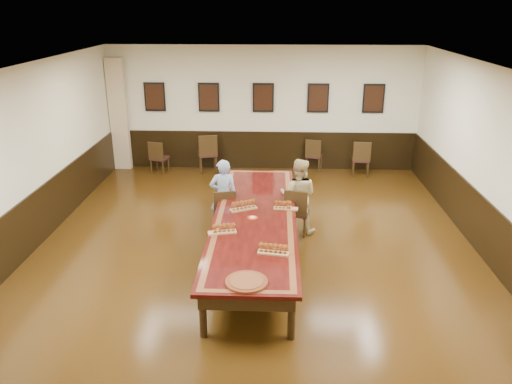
{
  "coord_description": "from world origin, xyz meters",
  "views": [
    {
      "loc": [
        0.35,
        -7.82,
        4.16
      ],
      "look_at": [
        0.0,
        0.5,
        1.0
      ],
      "focal_mm": 35.0,
      "sensor_mm": 36.0,
      "label": 1
    }
  ],
  "objects_px": {
    "conference_table": "(255,223)",
    "chair_woman": "(297,211)",
    "chair_man": "(224,210)",
    "person_man": "(223,195)",
    "spare_chair_c": "(314,154)",
    "carved_platter": "(246,282)",
    "spare_chair_d": "(361,158)",
    "spare_chair_a": "(159,157)",
    "person_woman": "(298,196)",
    "spare_chair_b": "(208,153)"
  },
  "relations": [
    {
      "from": "chair_man",
      "to": "conference_table",
      "type": "distance_m",
      "value": 1.15
    },
    {
      "from": "spare_chair_a",
      "to": "person_man",
      "type": "distance_m",
      "value": 3.98
    },
    {
      "from": "spare_chair_b",
      "to": "person_woman",
      "type": "relative_size",
      "value": 0.7
    },
    {
      "from": "person_woman",
      "to": "conference_table",
      "type": "relative_size",
      "value": 0.29
    },
    {
      "from": "spare_chair_d",
      "to": "carved_platter",
      "type": "distance_m",
      "value": 7.12
    },
    {
      "from": "person_man",
      "to": "spare_chair_d",
      "type": "bearing_deg",
      "value": -144.46
    },
    {
      "from": "conference_table",
      "to": "chair_woman",
      "type": "bearing_deg",
      "value": 50.77
    },
    {
      "from": "spare_chair_a",
      "to": "spare_chair_c",
      "type": "xyz_separation_m",
      "value": [
        4.03,
        0.39,
        0.0
      ]
    },
    {
      "from": "spare_chair_b",
      "to": "carved_platter",
      "type": "xyz_separation_m",
      "value": [
        1.43,
        -6.83,
        0.26
      ]
    },
    {
      "from": "chair_woman",
      "to": "conference_table",
      "type": "distance_m",
      "value": 1.21
    },
    {
      "from": "chair_woman",
      "to": "person_woman",
      "type": "xyz_separation_m",
      "value": [
        0.02,
        0.1,
        0.26
      ]
    },
    {
      "from": "person_woman",
      "to": "chair_woman",
      "type": "bearing_deg",
      "value": 90.0
    },
    {
      "from": "spare_chair_c",
      "to": "carved_platter",
      "type": "distance_m",
      "value": 7.18
    },
    {
      "from": "chair_woman",
      "to": "conference_table",
      "type": "height_order",
      "value": "chair_woman"
    },
    {
      "from": "chair_man",
      "to": "spare_chair_d",
      "type": "relative_size",
      "value": 0.96
    },
    {
      "from": "spare_chair_a",
      "to": "carved_platter",
      "type": "height_order",
      "value": "spare_chair_a"
    },
    {
      "from": "person_woman",
      "to": "conference_table",
      "type": "xyz_separation_m",
      "value": [
        -0.78,
        -1.03,
        -0.12
      ]
    },
    {
      "from": "chair_woman",
      "to": "spare_chair_c",
      "type": "distance_m",
      "value": 3.95
    },
    {
      "from": "spare_chair_a",
      "to": "conference_table",
      "type": "relative_size",
      "value": 0.17
    },
    {
      "from": "spare_chair_b",
      "to": "person_woman",
      "type": "xyz_separation_m",
      "value": [
        2.22,
        -3.61,
        0.22
      ]
    },
    {
      "from": "person_man",
      "to": "person_woman",
      "type": "relative_size",
      "value": 0.98
    },
    {
      "from": "spare_chair_c",
      "to": "person_woman",
      "type": "xyz_separation_m",
      "value": [
        -0.57,
        -3.81,
        0.3
      ]
    },
    {
      "from": "chair_man",
      "to": "person_man",
      "type": "height_order",
      "value": "person_man"
    },
    {
      "from": "person_man",
      "to": "conference_table",
      "type": "bearing_deg",
      "value": 110.19
    },
    {
      "from": "chair_woman",
      "to": "person_man",
      "type": "distance_m",
      "value": 1.44
    },
    {
      "from": "spare_chair_a",
      "to": "carved_platter",
      "type": "xyz_separation_m",
      "value": [
        2.66,
        -6.65,
        0.34
      ]
    },
    {
      "from": "spare_chair_d",
      "to": "person_woman",
      "type": "height_order",
      "value": "person_woman"
    },
    {
      "from": "person_man",
      "to": "carved_platter",
      "type": "bearing_deg",
      "value": 89.4
    },
    {
      "from": "conference_table",
      "to": "carved_platter",
      "type": "bearing_deg",
      "value": -90.31
    },
    {
      "from": "chair_man",
      "to": "spare_chair_b",
      "type": "relative_size",
      "value": 0.88
    },
    {
      "from": "person_woman",
      "to": "spare_chair_c",
      "type": "bearing_deg",
      "value": -87.01
    },
    {
      "from": "spare_chair_b",
      "to": "person_woman",
      "type": "bearing_deg",
      "value": 108.33
    },
    {
      "from": "chair_man",
      "to": "spare_chair_a",
      "type": "height_order",
      "value": "chair_man"
    },
    {
      "from": "spare_chair_c",
      "to": "conference_table",
      "type": "xyz_separation_m",
      "value": [
        -1.35,
        -4.84,
        0.18
      ]
    },
    {
      "from": "chair_man",
      "to": "carved_platter",
      "type": "relative_size",
      "value": 1.26
    },
    {
      "from": "spare_chair_a",
      "to": "carved_platter",
      "type": "relative_size",
      "value": 1.21
    },
    {
      "from": "conference_table",
      "to": "carved_platter",
      "type": "relative_size",
      "value": 7.02
    },
    {
      "from": "chair_man",
      "to": "spare_chair_d",
      "type": "distance_m",
      "value": 4.71
    },
    {
      "from": "person_man",
      "to": "carved_platter",
      "type": "height_order",
      "value": "person_man"
    },
    {
      "from": "chair_woman",
      "to": "conference_table",
      "type": "xyz_separation_m",
      "value": [
        -0.76,
        -0.93,
        0.14
      ]
    },
    {
      "from": "spare_chair_d",
      "to": "conference_table",
      "type": "xyz_separation_m",
      "value": [
        -2.51,
        -4.46,
        0.15
      ]
    },
    {
      "from": "chair_man",
      "to": "carved_platter",
      "type": "distance_m",
      "value": 3.22
    },
    {
      "from": "chair_man",
      "to": "spare_chair_c",
      "type": "relative_size",
      "value": 1.03
    },
    {
      "from": "spare_chair_c",
      "to": "carved_platter",
      "type": "height_order",
      "value": "spare_chair_c"
    },
    {
      "from": "spare_chair_a",
      "to": "conference_table",
      "type": "bearing_deg",
      "value": 133.92
    },
    {
      "from": "spare_chair_a",
      "to": "chair_woman",
      "type": "bearing_deg",
      "value": 147.25
    },
    {
      "from": "chair_man",
      "to": "carved_platter",
      "type": "bearing_deg",
      "value": 89.38
    },
    {
      "from": "chair_woman",
      "to": "spare_chair_c",
      "type": "xyz_separation_m",
      "value": [
        0.59,
        3.91,
        -0.03
      ]
    },
    {
      "from": "chair_woman",
      "to": "spare_chair_d",
      "type": "relative_size",
      "value": 1.0
    },
    {
      "from": "spare_chair_a",
      "to": "spare_chair_d",
      "type": "height_order",
      "value": "spare_chair_d"
    }
  ]
}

